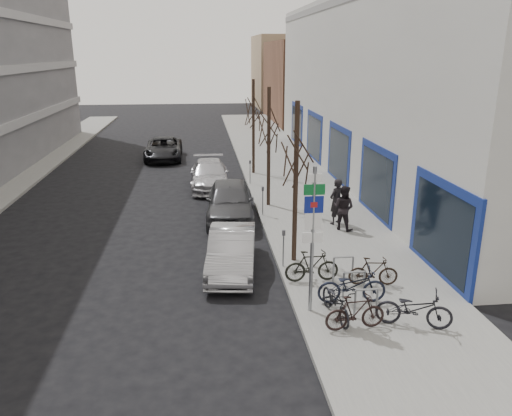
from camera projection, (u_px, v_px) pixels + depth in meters
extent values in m
plane|color=black|center=(223.00, 320.00, 13.50)|extent=(120.00, 120.00, 0.00)
cube|color=slate|center=(308.00, 205.00, 23.44)|extent=(5.00, 70.00, 0.15)
cube|color=#B7B7B2|center=(500.00, 87.00, 28.98)|extent=(20.00, 32.00, 10.00)
cube|color=brown|center=(329.00, 82.00, 51.62)|extent=(12.00, 14.00, 8.00)
cube|color=#937A5B|center=(305.00, 71.00, 65.75)|extent=(13.00, 12.00, 9.00)
cylinder|color=gray|center=(312.00, 244.00, 13.13)|extent=(0.10, 0.10, 4.20)
cube|color=white|center=(315.00, 178.00, 12.56)|extent=(0.35, 0.03, 0.22)
cube|color=#0C5926|center=(314.00, 190.00, 12.65)|extent=(0.55, 0.03, 0.28)
cube|color=navy|center=(314.00, 205.00, 12.77)|extent=(0.50, 0.03, 0.45)
cube|color=maroon|center=(314.00, 205.00, 12.76)|extent=(0.18, 0.02, 0.14)
cube|color=white|center=(313.00, 221.00, 12.91)|extent=(0.45, 0.03, 0.45)
cube|color=white|center=(313.00, 238.00, 13.04)|extent=(0.55, 0.03, 0.28)
cylinder|color=gray|center=(355.00, 304.00, 13.24)|extent=(0.06, 0.06, 0.80)
cylinder|color=gray|center=(377.00, 303.00, 13.30)|extent=(0.06, 0.06, 0.80)
cylinder|color=gray|center=(367.00, 290.00, 13.15)|extent=(0.60, 0.06, 0.06)
cylinder|color=gray|center=(343.00, 285.00, 14.28)|extent=(0.06, 0.06, 0.80)
cylinder|color=gray|center=(364.00, 284.00, 14.34)|extent=(0.06, 0.06, 0.80)
cylinder|color=gray|center=(354.00, 272.00, 14.19)|extent=(0.60, 0.06, 0.06)
cylinder|color=gray|center=(334.00, 269.00, 15.32)|extent=(0.06, 0.06, 0.80)
cylinder|color=gray|center=(353.00, 269.00, 15.39)|extent=(0.06, 0.06, 0.80)
cylinder|color=gray|center=(344.00, 257.00, 15.23)|extent=(0.60, 0.06, 0.06)
cylinder|color=black|center=(296.00, 186.00, 16.28)|extent=(0.16, 0.16, 5.50)
cylinder|color=black|center=(269.00, 149.00, 22.44)|extent=(0.16, 0.16, 5.50)
cylinder|color=black|center=(253.00, 128.00, 28.61)|extent=(0.16, 0.16, 5.50)
cylinder|color=gray|center=(283.00, 251.00, 16.37)|extent=(0.05, 0.05, 1.10)
cube|color=#3F3F44|center=(284.00, 233.00, 16.18)|extent=(0.10, 0.08, 0.18)
cylinder|color=gray|center=(263.00, 203.00, 21.58)|extent=(0.05, 0.05, 1.10)
cube|color=#3F3F44|center=(263.00, 189.00, 21.40)|extent=(0.10, 0.08, 0.18)
cylinder|color=gray|center=(250.00, 174.00, 26.80)|extent=(0.05, 0.05, 1.10)
cube|color=#3F3F44|center=(250.00, 162.00, 26.61)|extent=(0.10, 0.08, 0.18)
imported|color=black|center=(336.00, 299.00, 13.20)|extent=(0.76, 1.81, 1.07)
imported|color=black|center=(355.00, 312.00, 12.64)|extent=(1.64, 0.60, 0.97)
imported|color=black|center=(352.00, 283.00, 13.99)|extent=(1.97, 0.68, 1.19)
imported|color=black|center=(312.00, 266.00, 15.31)|extent=(1.70, 0.51, 1.03)
imported|color=black|center=(414.00, 306.00, 12.75)|extent=(2.01, 1.20, 1.18)
imported|color=black|center=(373.00, 271.00, 15.07)|extent=(1.56, 0.64, 0.92)
imported|color=#9E9EA3|center=(232.00, 251.00, 16.38)|extent=(1.96, 4.38, 1.39)
imported|color=#444448|center=(230.00, 201.00, 21.38)|extent=(2.27, 5.03, 1.68)
imported|color=#B9B8BE|center=(210.00, 175.00, 26.52)|extent=(2.01, 4.90, 1.42)
imported|color=black|center=(164.00, 149.00, 33.63)|extent=(2.43, 5.20, 1.44)
imported|color=black|center=(336.00, 202.00, 20.38)|extent=(0.83, 0.78, 1.90)
imported|color=black|center=(344.00, 207.00, 19.72)|extent=(0.81, 0.79, 1.83)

